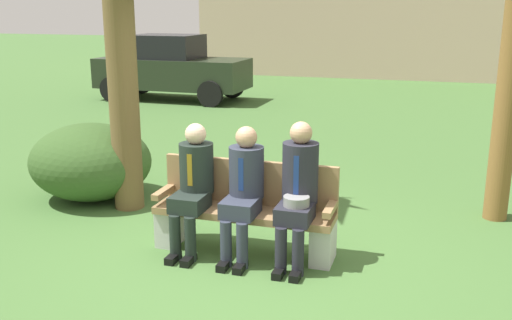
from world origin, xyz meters
name	(u,v)px	position (x,y,z in m)	size (l,w,h in m)	color
ground_plane	(248,263)	(0.00, 0.00, 0.00)	(80.00, 80.00, 0.00)	#416731
park_bench	(246,211)	(-0.12, 0.29, 0.42)	(1.79, 0.44, 0.90)	#99754C
seated_man_left	(193,181)	(-0.62, 0.17, 0.71)	(0.34, 0.72, 1.28)	#1E2823
seated_man_middle	(244,186)	(-0.10, 0.17, 0.72)	(0.34, 0.72, 1.28)	#2D3342
seated_man_right	(298,187)	(0.44, 0.17, 0.75)	(0.34, 0.72, 1.35)	#23232D
shrub_near_bench	(91,162)	(-2.50, 1.27, 0.48)	(1.54, 1.42, 0.97)	#345424
parked_car_near	(171,68)	(-5.04, 9.01, 0.84)	(3.92, 1.74, 1.68)	#232D1E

